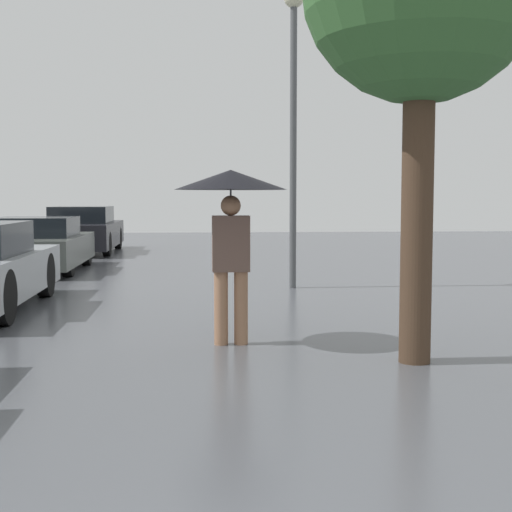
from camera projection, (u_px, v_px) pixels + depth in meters
name	position (u px, v px, depth m)	size (l,w,h in m)	color
pedestrian	(231.00, 201.00, 7.30)	(1.15, 1.15, 1.81)	#9E7051
parked_car_third	(38.00, 246.00, 14.78)	(1.80, 3.87, 1.13)	#4C514C
parked_car_farthest	(83.00, 231.00, 19.84)	(1.79, 4.58, 1.29)	black
street_lamp	(293.00, 91.00, 11.82)	(0.34, 0.34, 4.97)	#515456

